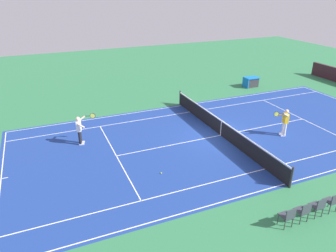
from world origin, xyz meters
name	(u,v)px	position (x,y,z in m)	size (l,w,h in m)	color
ground_plane	(221,135)	(0.00, 0.00, 0.00)	(60.00, 60.00, 0.00)	#2D7247
court_slab	(221,135)	(0.00, 0.00, 0.00)	(24.20, 11.40, 0.00)	navy
court_line_markings	(221,135)	(0.00, 0.00, 0.00)	(23.85, 11.05, 0.01)	white
tennis_net	(221,128)	(0.00, 0.00, 0.49)	(0.10, 11.70, 1.08)	#2D2D33
tennis_player_near	(80,129)	(7.87, -2.15, 0.93)	(1.16, 0.75, 1.70)	black
tennis_player_far	(285,121)	(-3.43, 1.44, 0.93)	(1.17, 0.75, 1.70)	white
tennis_ball	(161,173)	(4.86, 2.51, 0.03)	(0.07, 0.07, 0.07)	#CCE01E
spectator_chair_0	(333,201)	(-0.33, 7.69, 0.52)	(0.44, 0.44, 0.88)	#38383D
spectator_chair_1	(318,206)	(0.41, 7.69, 0.52)	(0.44, 0.44, 0.88)	#38383D
spectator_chair_2	(303,211)	(1.16, 7.69, 0.52)	(0.44, 0.44, 0.88)	#38383D
spectator_chair_3	(288,216)	(1.90, 7.69, 0.52)	(0.44, 0.44, 0.88)	#38383D
equipment_cart_tarped	(251,82)	(-7.63, -7.44, 0.44)	(1.25, 0.84, 0.85)	#2D2D33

